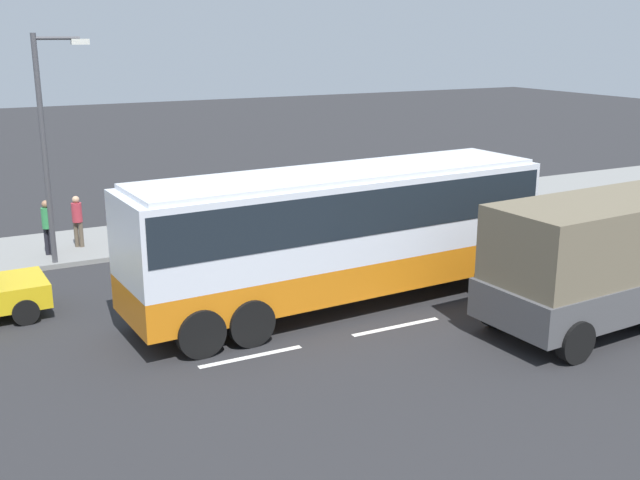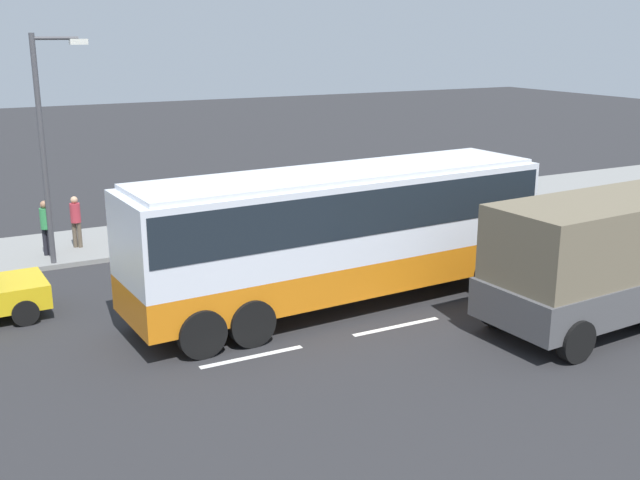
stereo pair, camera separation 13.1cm
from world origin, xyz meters
TOP-DOWN VIEW (x-y plane):
  - ground_plane at (0.00, 0.00)m, footprint 120.00×120.00m
  - sidewalk_curb at (0.00, 8.51)m, footprint 80.00×4.00m
  - lane_centreline at (-3.41, -2.03)m, footprint 22.47×0.16m
  - coach_bus at (1.34, -0.06)m, footprint 11.23×3.28m
  - cargo_truck at (7.10, -4.11)m, footprint 8.54×3.11m
  - pedestrian_near_curb at (-4.74, 7.64)m, footprint 0.32×0.32m
  - pedestrian_at_crossing at (-3.76, 8.16)m, footprint 0.32×0.32m
  - street_lamp at (-4.58, 6.75)m, footprint 1.59×0.24m

SIDE VIEW (x-z plane):
  - ground_plane at x=0.00m, z-range 0.00..0.00m
  - lane_centreline at x=-3.41m, z-range 0.00..0.01m
  - sidewalk_curb at x=0.00m, z-range 0.00..0.15m
  - pedestrian_at_crossing at x=-3.76m, z-range 0.28..1.95m
  - pedestrian_near_curb at x=-4.74m, z-range 0.29..2.02m
  - cargo_truck at x=7.10m, z-range 0.12..3.23m
  - coach_bus at x=1.34m, z-range 0.42..3.96m
  - street_lamp at x=-4.58m, z-range 0.64..7.32m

